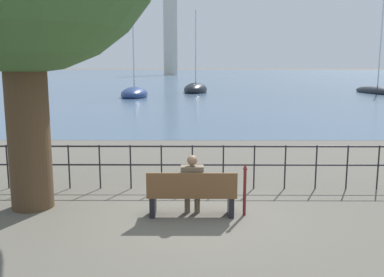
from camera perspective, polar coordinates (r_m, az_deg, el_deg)
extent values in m
plane|color=#605B51|center=(8.48, -0.02, -10.18)|extent=(1000.00, 1000.00, 0.00)
cube|color=#47607A|center=(166.48, 0.32, 8.69)|extent=(600.00, 300.00, 0.01)
cylinder|color=#4C3823|center=(9.15, -21.02, 2.20)|extent=(0.84, 0.84, 3.58)
cube|color=brown|center=(8.35, -0.02, -7.43)|extent=(1.71, 0.45, 0.05)
cube|color=brown|center=(8.08, -0.03, -6.17)|extent=(1.71, 0.04, 0.45)
cube|color=black|center=(8.45, -5.22, -8.85)|extent=(0.10, 0.41, 0.40)
cube|color=black|center=(8.45, 5.19, -8.87)|extent=(0.10, 0.41, 0.40)
cylinder|color=brown|center=(8.56, -0.63, -8.41)|extent=(0.11, 0.11, 0.45)
cylinder|color=brown|center=(8.56, 0.70, -8.41)|extent=(0.11, 0.11, 0.45)
cube|color=brown|center=(8.39, 0.03, -6.81)|extent=(0.37, 0.26, 0.14)
cube|color=brown|center=(8.25, 0.03, -5.51)|extent=(0.44, 0.24, 0.54)
sphere|color=#846047|center=(8.15, 0.03, -2.93)|extent=(0.20, 0.20, 0.20)
cylinder|color=black|center=(11.01, -23.38, -3.48)|extent=(0.04, 0.04, 1.05)
cylinder|color=black|center=(10.74, -19.82, -3.58)|extent=(0.04, 0.04, 1.05)
cylinder|color=black|center=(10.51, -16.08, -3.66)|extent=(0.04, 0.04, 1.05)
cylinder|color=black|center=(10.33, -12.19, -3.73)|extent=(0.04, 0.04, 1.05)
cylinder|color=black|center=(10.20, -8.19, -3.78)|extent=(0.04, 0.04, 1.05)
cylinder|color=black|center=(10.12, -4.09, -3.81)|extent=(0.04, 0.04, 1.05)
cylinder|color=black|center=(10.09, 0.04, -3.83)|extent=(0.04, 0.04, 1.05)
cylinder|color=black|center=(10.11, 4.19, -3.82)|extent=(0.04, 0.04, 1.05)
cylinder|color=black|center=(10.18, 8.29, -3.80)|extent=(0.04, 0.04, 1.05)
cylinder|color=black|center=(10.31, 12.31, -3.76)|extent=(0.04, 0.04, 1.05)
cylinder|color=black|center=(10.49, 16.21, -3.70)|extent=(0.04, 0.04, 1.05)
cylinder|color=black|center=(10.71, 19.97, -3.63)|extent=(0.04, 0.04, 1.05)
cylinder|color=black|center=(10.97, 23.56, -3.54)|extent=(0.04, 0.04, 1.05)
cylinder|color=black|center=(9.98, 0.05, -1.07)|extent=(11.65, 0.04, 0.04)
cylinder|color=black|center=(10.08, 0.04, -3.54)|extent=(11.65, 0.04, 0.04)
cylinder|color=maroon|center=(8.40, 7.03, -7.16)|extent=(0.06, 0.06, 0.92)
cone|color=maroon|center=(8.27, 7.11, -3.70)|extent=(0.09, 0.09, 0.13)
ellipsoid|color=navy|center=(40.20, -7.69, 5.87)|extent=(2.41, 5.10, 1.35)
cylinder|color=silver|center=(40.13, -7.81, 11.14)|extent=(0.14, 0.14, 6.58)
ellipsoid|color=black|center=(48.97, 23.46, 5.76)|extent=(3.05, 8.03, 1.07)
cylinder|color=silver|center=(48.98, 23.90, 12.17)|extent=(0.14, 0.14, 10.34)
ellipsoid|color=black|center=(46.90, 0.48, 6.53)|extent=(3.15, 5.70, 1.52)
cylinder|color=silver|center=(46.86, 0.49, 11.95)|extent=(0.14, 0.14, 7.96)
cylinder|color=beige|center=(135.23, -2.88, 13.63)|extent=(4.39, 4.39, 24.45)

